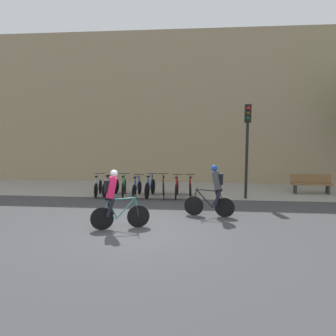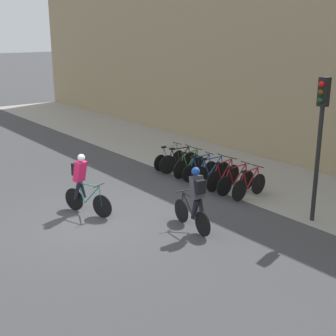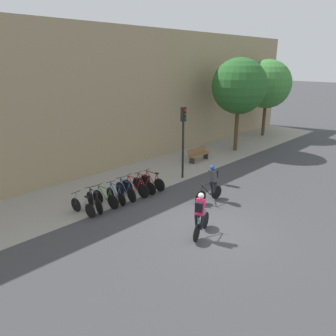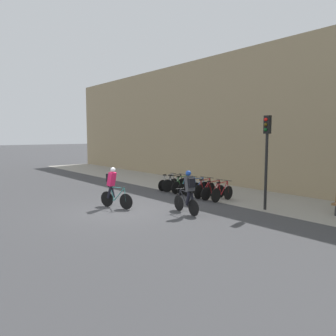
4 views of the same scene
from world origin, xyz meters
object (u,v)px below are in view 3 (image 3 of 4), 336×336
Objects in this scene: cyclist_pink at (200,214)px; parked_bike_1 at (94,202)px; traffic_light_pole at (183,130)px; parked_bike_0 at (83,206)px; bench at (198,154)px; parked_bike_5 at (135,188)px; parked_bike_6 at (144,185)px; parked_bike_3 at (116,195)px; parked_bike_2 at (105,198)px; cyclist_grey at (212,182)px; parked_bike_7 at (152,182)px; parked_bike_4 at (126,191)px.

parked_bike_1 is at bearing 106.67° from cyclist_pink.
cyclist_pink is 0.45× the size of traffic_light_pole.
parked_bike_1 is (0.59, 0.00, 0.03)m from parked_bike_0.
cyclist_pink is 0.98× the size of bench.
parked_bike_6 is at bearing -0.08° from parked_bike_5.
parked_bike_0 is 1.76m from parked_bike_3.
parked_bike_1 is at bearing 0.10° from parked_bike_0.
parked_bike_2 is 0.59m from parked_bike_3.
bench is at bearing 8.42° from parked_bike_0.
cyclist_grey is 1.07× the size of parked_bike_2.
parked_bike_5 is at bearing -179.97° from parked_bike_7.
parked_bike_5 reaches higher than parked_bike_0.
traffic_light_pole is at bearing 0.32° from parked_bike_5.
cyclist_pink is 4.91m from parked_bike_5.
cyclist_grey reaches higher than parked_bike_7.
parked_bike_1 reaches higher than parked_bike_3.
parked_bike_2 reaches higher than parked_bike_0.
parked_bike_1 reaches higher than parked_bike_6.
parked_bike_4 is (-2.68, 3.08, -0.53)m from cyclist_grey.
traffic_light_pole is at bearing 0.22° from parked_bike_2.
parked_bike_7 reaches higher than parked_bike_2.
bench is (9.07, 1.43, 0.06)m from parked_bike_1.
parked_bike_5 is (1.18, 0.00, 0.04)m from parked_bike_3.
cyclist_grey reaches higher than parked_bike_6.
cyclist_grey is 0.44× the size of traffic_light_pole.
parked_bike_6 is 3.79m from traffic_light_pole.
cyclist_pink is 1.04× the size of parked_bike_4.
cyclist_grey is 4.11m from parked_bike_4.
cyclist_pink is at bearing -100.89° from parked_bike_5.
parked_bike_3 is at bearing -0.08° from parked_bike_1.
cyclist_pink is 9.86m from bench.
cyclist_pink is 1.07× the size of parked_bike_1.
parked_bike_4 is 7.45m from bench.
traffic_light_pole reaches higher than parked_bike_2.
parked_bike_5 is (0.92, 4.79, -0.53)m from cyclist_pink.
parked_bike_0 is at bearing -179.99° from parked_bike_2.
parked_bike_0 is 0.96× the size of parked_bike_1.
parked_bike_6 reaches higher than parked_bike_0.
parked_bike_1 is 0.97× the size of parked_bike_4.
parked_bike_1 is 1.01× the size of parked_bike_7.
parked_bike_4 is (0.33, 4.79, -0.53)m from cyclist_pink.
cyclist_pink is at bearing -80.01° from parked_bike_2.
parked_bike_2 is 1.06× the size of parked_bike_3.
parked_bike_1 is 0.42× the size of traffic_light_pole.
parked_bike_4 is at bearing 179.94° from parked_bike_6.
cyclist_pink is at bearing -86.93° from parked_bike_3.
parked_bike_4 is at bearing -179.99° from parked_bike_7.
parked_bike_5 is at bearing -0.03° from parked_bike_1.
parked_bike_0 is 0.91× the size of parked_bike_5.
parked_bike_4 reaches higher than bench.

